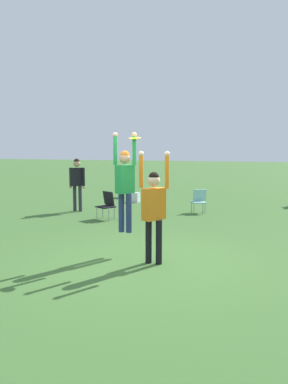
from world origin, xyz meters
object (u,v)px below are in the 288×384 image
(person_defending, at_px, (154,205))
(camping_chair_1, at_px, (199,199))
(person_spectator_near, at_px, (77,179))
(frisbee, at_px, (135,138))
(camping_chair_2, at_px, (107,203))
(cooler_box, at_px, (134,197))
(person_jumping, at_px, (125,180))
(camping_chair_0, at_px, (125,186))

(person_defending, distance_m, camping_chair_1, 6.01)
(person_spectator_near, bearing_deg, frisbee, -90.16)
(camping_chair_2, distance_m, cooler_box, 3.83)
(person_jumping, distance_m, person_defending, 0.94)
(person_jumping, distance_m, camping_chair_0, 9.26)
(person_jumping, height_order, cooler_box, person_jumping)
(cooler_box, bearing_deg, person_jumping, -70.13)
(camping_chair_2, bearing_deg, person_spectator_near, -3.52)
(camping_chair_1, distance_m, person_spectator_near, 4.26)
(person_defending, bearing_deg, person_jumping, -90.00)
(camping_chair_1, relative_size, cooler_box, 1.94)
(frisbee, bearing_deg, cooler_box, 111.37)
(person_jumping, relative_size, camping_chair_2, 2.39)
(camping_chair_2, height_order, person_spectator_near, person_spectator_near)
(camping_chair_0, relative_size, camping_chair_2, 0.99)
(person_defending, distance_m, cooler_box, 8.36)
(person_jumping, height_order, person_defending, person_jumping)
(camping_chair_1, distance_m, camping_chair_2, 3.25)
(camping_chair_1, relative_size, camping_chair_2, 0.93)
(frisbee, relative_size, camping_chair_0, 0.28)
(frisbee, xyz_separation_m, camping_chair_2, (-2.29, 3.51, -1.88))
(camping_chair_0, distance_m, camping_chair_2, 5.27)
(camping_chair_1, height_order, cooler_box, camping_chair_1)
(person_jumping, xyz_separation_m, camping_chair_0, (-3.54, 8.49, -1.05))
(person_jumping, bearing_deg, frisbee, -78.94)
(camping_chair_0, relative_size, person_spectator_near, 0.46)
(camping_chair_1, bearing_deg, frisbee, 58.28)
(person_jumping, distance_m, camping_chair_1, 5.68)
(camping_chair_1, bearing_deg, person_defending, 63.20)
(camping_chair_2, height_order, cooler_box, camping_chair_2)
(camping_chair_0, relative_size, cooler_box, 2.08)
(camping_chair_0, height_order, person_spectator_near, person_spectator_near)
(person_jumping, height_order, camping_chair_1, person_jumping)
(frisbee, bearing_deg, person_spectator_near, 130.91)
(camping_chair_0, distance_m, cooler_box, 1.62)
(person_defending, bearing_deg, cooler_box, -128.33)
(person_jumping, relative_size, cooler_box, 4.99)
(person_jumping, height_order, camping_chair_2, person_jumping)
(person_spectator_near, bearing_deg, person_jumping, -91.52)
(camping_chair_1, xyz_separation_m, person_spectator_near, (-4.05, -1.15, 0.67))
(person_defending, xyz_separation_m, person_spectator_near, (-4.39, 4.81, -0.00))
(person_defending, distance_m, camping_chair_0, 9.89)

